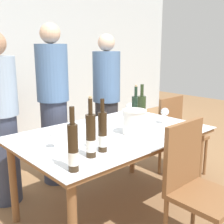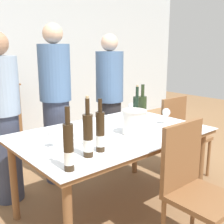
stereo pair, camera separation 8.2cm
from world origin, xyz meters
The scene contains 16 objects.
ground_plane centered at (0.00, 0.00, 0.00)m, with size 12.00×12.00×0.00m, color olive.
dining_table centered at (0.00, 0.00, 0.68)m, with size 1.63×1.06×0.74m.
ice_bucket centered at (0.12, -0.15, 0.85)m, with size 0.21×0.21×0.21m.
wine_bottle_0 centered at (0.39, 0.09, 0.87)m, with size 0.08×0.08×0.37m.
wine_bottle_1 centered at (-0.69, -0.41, 0.88)m, with size 0.06×0.06×0.39m.
wine_bottle_2 centered at (-0.35, -0.29, 0.88)m, with size 0.06×0.06×0.38m.
wine_bottle_3 centered at (-0.47, -0.31, 0.88)m, with size 0.07×0.07×0.41m.
wine_bottle_4 centered at (0.30, -0.07, 0.88)m, with size 0.08×0.08×0.40m.
wine_glass_0 centered at (0.51, 0.28, 0.85)m, with size 0.08×0.08×0.15m.
wine_glass_1 centered at (0.57, -0.12, 0.85)m, with size 0.08×0.08×0.15m.
wine_glass_2 centered at (-0.56, 0.00, 0.84)m, with size 0.08×0.08×0.14m.
chair_near_front centered at (0.10, -0.75, 0.54)m, with size 0.42×0.42×0.95m.
chair_right_end centered at (1.11, 0.08, 0.52)m, with size 0.42×0.42×0.89m.
person_host centered at (-0.64, 0.81, 0.80)m, with size 0.33×0.33×1.60m.
person_guest_left centered at (-0.06, 0.85, 0.85)m, with size 0.33×0.33×1.70m.
person_guest_right centered at (0.66, 0.82, 0.81)m, with size 0.33×0.33×1.61m.
Camera 1 is at (-1.56, -1.70, 1.46)m, focal length 45.00 mm.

